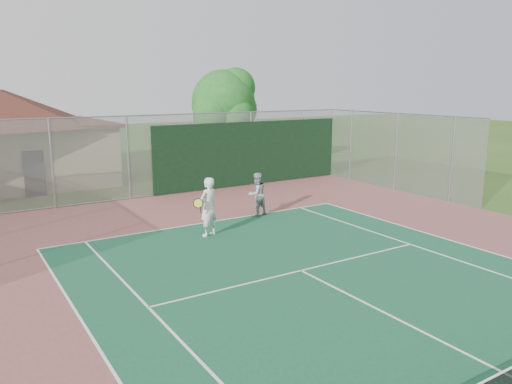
% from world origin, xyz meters
% --- Properties ---
extents(back_fence, '(20.08, 0.11, 3.53)m').
position_xyz_m(back_fence, '(2.11, 16.98, 1.67)').
color(back_fence, gray).
rests_on(back_fence, ground).
extents(side_fence_right, '(0.08, 9.00, 3.50)m').
position_xyz_m(side_fence_right, '(10.00, 12.50, 1.75)').
color(side_fence_right, gray).
rests_on(side_fence_right, ground).
extents(tree, '(4.08, 3.87, 5.69)m').
position_xyz_m(tree, '(5.77, 20.92, 3.74)').
color(tree, '#352313').
rests_on(tree, ground).
extents(player_white_front, '(1.05, 0.74, 1.88)m').
position_xyz_m(player_white_front, '(-0.61, 10.45, 0.94)').
color(player_white_front, silver).
rests_on(player_white_front, ground).
extents(player_grey_back, '(0.85, 0.70, 1.59)m').
position_xyz_m(player_grey_back, '(2.06, 11.81, 0.79)').
color(player_grey_back, '#9B9EA0').
rests_on(player_grey_back, ground).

